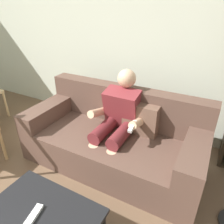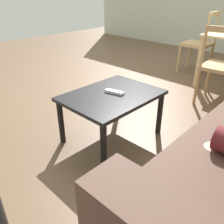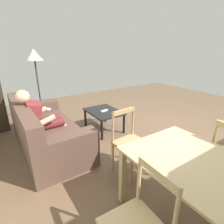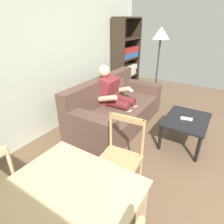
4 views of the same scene
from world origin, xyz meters
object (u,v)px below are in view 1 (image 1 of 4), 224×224
object	(u,v)px
person_lounging	(118,120)
coffee_table	(38,224)
couch	(115,138)
tv_remote	(34,215)

from	to	relation	value
person_lounging	coffee_table	size ratio (longest dim) A/B	1.34
coffee_table	person_lounging	bearing A→B (deg)	91.42
couch	coffee_table	bearing A→B (deg)	-87.69
person_lounging	tv_remote	world-z (taller)	person_lounging
couch	coffee_table	world-z (taller)	couch
couch	coffee_table	size ratio (longest dim) A/B	2.51
couch	person_lounging	bearing A→B (deg)	54.16
coffee_table	tv_remote	world-z (taller)	tv_remote
coffee_table	tv_remote	xyz separation A→B (m)	(-0.03, 0.00, 0.07)
couch	tv_remote	xyz separation A→B (m)	(0.03, -1.25, 0.14)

